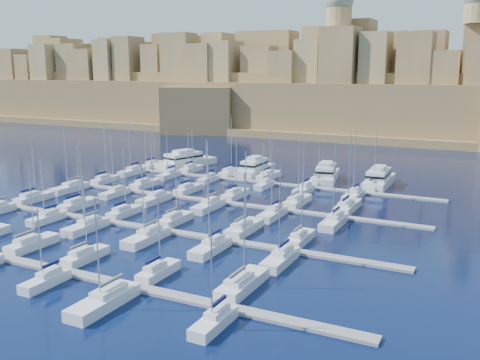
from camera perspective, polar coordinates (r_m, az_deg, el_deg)
The scene contains 52 objects.
ground at distance 103.53m, azimuth -4.38°, elevation -3.72°, with size 600.00×600.00×0.00m, color black.
pontoon_near at distance 77.84m, azimuth -17.53°, elevation -9.43°, with size 84.00×2.00×0.40m, color slate.
pontoon_mid_near at distance 93.83m, azimuth -8.17°, elevation -5.34°, with size 84.00×2.00×0.40m, color slate.
pontoon_mid_far at distance 111.87m, azimuth -1.75°, elevation -2.41°, with size 84.00×2.00×0.40m, color slate.
pontoon_far at distance 131.13m, azimuth 2.82°, elevation -0.29°, with size 84.00×2.00×0.40m, color slate.
sailboat_2 at distance 90.41m, azimuth -21.33°, elevation -6.36°, with size 2.70×9.00×13.66m.
sailboat_3 at distance 82.31m, azimuth -16.21°, elevation -7.79°, with size 2.41×8.03×12.83m.
sailboat_4 at distance 74.28m, azimuth -8.73°, elevation -9.61°, with size 2.29×7.64×11.47m.
sailboat_5 at distance 69.43m, azimuth 0.25°, elevation -10.99°, with size 3.06×10.19×15.39m.
sailboat_9 at distance 74.80m, azimuth -20.01°, elevation -10.07°, with size 2.16×7.21×10.75m.
sailboat_10 at distance 66.61m, azimuth -14.27°, elevation -12.41°, with size 3.08×10.28×13.84m.
sailboat_11 at distance 60.09m, azimuth -2.75°, elevation -14.85°, with size 2.26×7.54×12.40m.
sailboat_12 at distance 121.56m, azimuth -21.16°, elevation -1.80°, with size 2.72×9.07×13.24m.
sailboat_13 at distance 112.92m, azimuth -16.90°, elevation -2.51°, with size 2.76×9.19×12.99m.
sailboat_14 at distance 104.75m, azimuth -12.27°, elevation -3.37°, with size 2.44×8.12×13.09m.
sailboat_15 at distance 98.27m, azimuth -6.93°, elevation -4.19°, with size 2.55×8.50×12.09m.
sailboat_16 at distance 92.31m, azimuth 0.45°, elevation -5.14°, with size 3.00×10.01×14.31m.
sailboat_17 at distance 87.54m, azimuth 6.45°, elevation -6.20°, with size 2.44×8.12×12.06m.
sailboat_19 at distance 104.54m, azimuth -19.91°, elevation -3.86°, with size 2.33×7.75×11.87m.
sailboat_20 at distance 96.90m, azimuth -16.05°, elevation -4.79°, with size 2.84×9.47×15.69m.
sailboat_21 at distance 88.73m, azimuth -9.92°, elevation -6.03°, with size 2.97×9.90×13.75m.
sailboat_22 at distance 82.78m, azimuth -3.11°, elevation -7.19°, with size 2.77×9.24×14.26m.
sailboat_23 at distance 78.05m, azimuth 4.34°, elevation -8.40°, with size 2.75×9.16×15.17m.
sailboat_24 at distance 135.94m, azimuth -14.19°, elevation 0.02°, with size 2.48×8.27×14.72m.
sailboat_25 at distance 128.92m, azimuth -10.09°, elevation -0.43°, with size 2.70×8.99×14.63m.
sailboat_26 at distance 122.05m, azimuth -5.59°, elevation -0.99°, with size 2.58×8.60×14.04m.
sailboat_27 at distance 116.45m, azimuth -0.51°, elevation -1.56°, with size 2.73×9.09×13.17m.
sailboat_28 at distance 111.16m, azimuth 6.11°, elevation -2.26°, with size 2.93×9.76×15.88m.
sailboat_29 at distance 108.37m, azimuth 11.38°, elevation -2.80°, with size 3.12×10.42×15.63m.
sailboat_30 at distance 128.74m, azimuth -17.70°, elevation -0.82°, with size 3.04×10.14×14.76m.
sailboat_31 at distance 121.24m, azimuth -13.17°, elevation -1.34°, with size 2.46×8.21×13.24m.
sailboat_32 at distance 114.02m, azimuth -9.08°, elevation -1.99°, with size 2.89×9.65×15.44m.
sailboat_33 at distance 107.13m, azimuth -3.37°, elevation -2.76°, with size 2.87×9.56×14.44m.
sailboat_34 at distance 101.33m, azimuth 3.51°, elevation -3.62°, with size 2.73×9.11×14.97m.
sailboat_35 at distance 97.29m, azimuth 9.97°, elevation -4.43°, with size 2.85×9.49×15.20m.
sailboat_36 at distance 153.99m, azimuth -9.19°, elevation 1.59°, with size 2.68×8.93×13.02m.
sailboat_37 at distance 146.83m, azimuth -5.20°, elevation 1.19°, with size 2.55×8.51×11.86m.
sailboat_38 at distance 141.20m, azimuth -1.05°, elevation 0.82°, with size 2.68×8.94×15.27m.
sailboat_39 at distance 137.06m, azimuth 3.09°, elevation 0.47°, with size 3.01×10.04×13.39m.
sailboat_40 at distance 131.75m, azimuth 8.26°, elevation -0.11°, with size 2.55×8.51×12.37m.
sailboat_41 at distance 128.43m, azimuth 14.03°, elevation -0.64°, with size 2.67×8.90×15.27m.
sailboat_42 at distance 145.15m, azimuth -11.45°, elevation 0.89°, with size 2.72×9.06×14.57m.
sailboat_43 at distance 138.86m, azimuth -7.61°, elevation 0.52°, with size 2.43×8.11×12.50m.
sailboat_44 at distance 132.97m, azimuth -3.37°, elevation 0.09°, with size 2.27×7.57×10.38m.
sailboat_45 at distance 126.22m, azimuth 2.61°, elevation -0.53°, with size 2.27×7.57×11.19m.
sailboat_46 at distance 122.05m, azimuth 6.84°, elevation -1.02°, with size 2.61×8.70×13.45m.
sailboat_47 at distance 118.26m, azimuth 12.05°, elevation -1.61°, with size 2.93×9.75×15.32m.
motor_yacht_a at distance 154.15m, azimuth -5.87°, elevation 2.06°, with size 11.18×19.88×5.25m.
motor_yacht_b at distance 142.02m, azimuth 1.61°, elevation 1.28°, with size 4.98×16.06×5.25m.
motor_yacht_c at distance 135.40m, azimuth 9.18°, elevation 0.61°, with size 8.21×17.37×5.25m.
motor_yacht_d at distance 132.22m, azimuth 14.60°, elevation 0.11°, with size 5.43×16.91×5.25m.
fortified_city at distance 246.48m, azimuth 14.62°, elevation 8.43°, with size 460.00×108.95×59.52m.
Camera 1 is at (51.64, -85.37, 27.67)m, focal length 40.00 mm.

